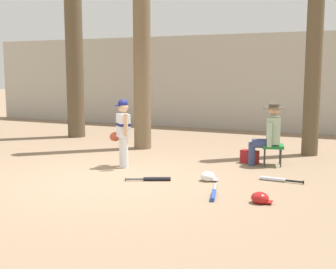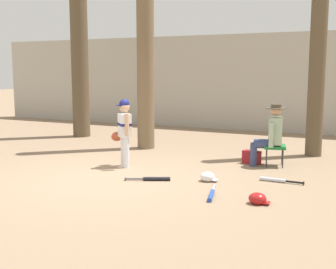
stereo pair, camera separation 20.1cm
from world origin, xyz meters
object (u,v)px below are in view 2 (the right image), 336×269
(tree_far_left, at_px, (79,28))
(tree_near_player, at_px, (145,19))
(young_ballplayer, at_px, (124,128))
(seated_spectator, at_px, (270,133))
(batting_helmet_red, at_px, (258,199))
(handbag_beside_stool, at_px, (252,157))
(bat_blue_youth, at_px, (211,194))
(folding_stool, at_px, (275,147))
(bat_black_composite, at_px, (153,179))
(bat_aluminum_silver, at_px, (276,180))
(tree_behind_spectator, at_px, (319,35))
(batting_helmet_white, at_px, (208,177))

(tree_far_left, bearing_deg, tree_near_player, -19.99)
(young_ballplayer, distance_m, seated_spectator, 2.81)
(tree_near_player, height_order, batting_helmet_red, tree_near_player)
(tree_near_player, relative_size, seated_spectator, 5.44)
(young_ballplayer, bearing_deg, handbag_beside_stool, 31.37)
(seated_spectator, distance_m, bat_blue_youth, 2.57)
(seated_spectator, relative_size, bat_blue_youth, 1.47)
(tree_near_player, xyz_separation_m, folding_stool, (3.20, -0.71, -2.64))
(handbag_beside_stool, distance_m, bat_blue_youth, 2.53)
(tree_near_player, bearing_deg, bat_black_composite, -59.76)
(tree_near_player, distance_m, bat_aluminum_silver, 4.99)
(young_ballplayer, height_order, batting_helmet_red, young_ballplayer)
(young_ballplayer, xyz_separation_m, bat_aluminum_silver, (2.90, 0.04, -0.71))
(folding_stool, distance_m, bat_aluminum_silver, 1.32)
(tree_near_player, height_order, handbag_beside_stool, tree_near_player)
(tree_behind_spectator, height_order, bat_blue_youth, tree_behind_spectator)
(young_ballplayer, height_order, folding_stool, young_ballplayer)
(young_ballplayer, distance_m, bat_black_composite, 1.45)
(seated_spectator, bearing_deg, batting_helmet_white, -111.69)
(bat_blue_youth, height_order, bat_aluminum_silver, same)
(young_ballplayer, distance_m, folding_stool, 2.93)
(young_ballplayer, bearing_deg, tree_far_left, 137.11)
(tree_far_left, height_order, batting_helmet_red, tree_far_left)
(seated_spectator, bearing_deg, folding_stool, 13.29)
(young_ballplayer, height_order, seated_spectator, young_ballplayer)
(bat_black_composite, distance_m, batting_helmet_white, 0.92)
(seated_spectator, relative_size, handbag_beside_stool, 3.53)
(folding_stool, bearing_deg, tree_near_player, 167.40)
(bat_black_composite, height_order, bat_blue_youth, same)
(batting_helmet_white, bearing_deg, folding_stool, 65.79)
(bat_aluminum_silver, bearing_deg, seated_spectator, 107.84)
(bat_black_composite, relative_size, bat_blue_youth, 0.89)
(tree_far_left, xyz_separation_m, batting_helmet_red, (6.06, -4.22, -2.93))
(tree_behind_spectator, xyz_separation_m, bat_black_composite, (-2.13, -3.47, -2.54))
(bat_blue_youth, bearing_deg, batting_helmet_white, 113.69)
(young_ballplayer, distance_m, batting_helmet_white, 2.00)
(folding_stool, bearing_deg, batting_helmet_red, -83.13)
(tree_far_left, height_order, bat_black_composite, tree_far_left)
(young_ballplayer, relative_size, bat_blue_youth, 1.60)
(tree_far_left, bearing_deg, tree_behind_spectator, -1.96)
(tree_behind_spectator, xyz_separation_m, batting_helmet_white, (-1.29, -3.10, -2.50))
(young_ballplayer, relative_size, bat_black_composite, 1.81)
(young_ballplayer, relative_size, batting_helmet_white, 4.39)
(tree_behind_spectator, bearing_deg, seated_spectator, -113.70)
(folding_stool, relative_size, batting_helmet_white, 1.62)
(tree_far_left, distance_m, bat_black_composite, 6.30)
(bat_blue_youth, distance_m, batting_helmet_white, 0.91)
(tree_far_left, height_order, bat_aluminum_silver, tree_far_left)
(young_ballplayer, relative_size, batting_helmet_red, 4.42)
(batting_helmet_red, relative_size, batting_helmet_white, 0.99)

